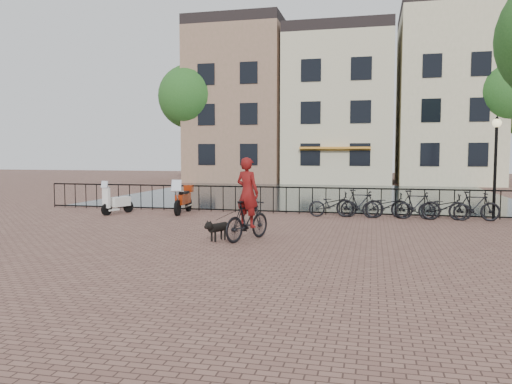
% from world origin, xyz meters
% --- Properties ---
extents(ground, '(100.00, 100.00, 0.00)m').
position_xyz_m(ground, '(0.00, 0.00, 0.00)').
color(ground, brown).
rests_on(ground, ground).
extents(canal_water, '(20.00, 20.00, 0.00)m').
position_xyz_m(canal_water, '(0.00, 17.30, 0.00)').
color(canal_water, black).
rests_on(canal_water, ground).
extents(railing, '(20.00, 0.05, 1.02)m').
position_xyz_m(railing, '(0.00, 8.00, 0.50)').
color(railing, black).
rests_on(railing, ground).
extents(canal_house_left, '(7.50, 9.00, 12.80)m').
position_xyz_m(canal_house_left, '(-7.50, 30.00, 6.40)').
color(canal_house_left, '#80664A').
rests_on(canal_house_left, ground).
extents(canal_house_mid, '(8.00, 9.50, 11.80)m').
position_xyz_m(canal_house_mid, '(0.50, 30.00, 5.90)').
color(canal_house_mid, beige).
rests_on(canal_house_mid, ground).
extents(canal_house_right, '(7.00, 9.00, 13.30)m').
position_xyz_m(canal_house_right, '(8.50, 30.00, 6.65)').
color(canal_house_right, '#BEB68D').
rests_on(canal_house_right, ground).
extents(tree_far_left, '(5.04, 5.04, 9.27)m').
position_xyz_m(tree_far_left, '(-11.00, 27.00, 6.73)').
color(tree_far_left, black).
rests_on(tree_far_left, ground).
extents(tree_far_right, '(4.76, 4.76, 8.76)m').
position_xyz_m(tree_far_right, '(12.00, 27.00, 6.35)').
color(tree_far_right, black).
rests_on(tree_far_right, ground).
extents(lamp_post, '(0.30, 0.30, 3.45)m').
position_xyz_m(lamp_post, '(7.20, 7.60, 2.38)').
color(lamp_post, black).
rests_on(lamp_post, ground).
extents(cyclist, '(1.23, 1.92, 2.55)m').
position_xyz_m(cyclist, '(0.01, 1.98, 0.97)').
color(cyclist, black).
rests_on(cyclist, ground).
extents(dog, '(0.59, 0.87, 0.56)m').
position_xyz_m(dog, '(-0.72, 1.76, 0.28)').
color(dog, black).
rests_on(dog, ground).
extents(motorcycle, '(0.62, 1.93, 1.35)m').
position_xyz_m(motorcycle, '(-3.82, 7.12, 0.68)').
color(motorcycle, maroon).
rests_on(motorcycle, ground).
extents(scooter, '(0.80, 1.46, 1.30)m').
position_xyz_m(scooter, '(-6.18, 6.43, 0.65)').
color(scooter, white).
rests_on(scooter, ground).
extents(parked_bike_0, '(1.79, 0.86, 0.90)m').
position_xyz_m(parked_bike_0, '(1.80, 7.40, 0.45)').
color(parked_bike_0, black).
rests_on(parked_bike_0, ground).
extents(parked_bike_1, '(1.69, 0.56, 1.00)m').
position_xyz_m(parked_bike_1, '(2.75, 7.40, 0.50)').
color(parked_bike_1, black).
rests_on(parked_bike_1, ground).
extents(parked_bike_2, '(1.73, 0.64, 0.90)m').
position_xyz_m(parked_bike_2, '(3.70, 7.40, 0.45)').
color(parked_bike_2, black).
rests_on(parked_bike_2, ground).
extents(parked_bike_3, '(1.71, 0.69, 1.00)m').
position_xyz_m(parked_bike_3, '(4.65, 7.40, 0.50)').
color(parked_bike_3, black).
rests_on(parked_bike_3, ground).
extents(parked_bike_4, '(1.73, 0.64, 0.90)m').
position_xyz_m(parked_bike_4, '(5.60, 7.40, 0.45)').
color(parked_bike_4, black).
rests_on(parked_bike_4, ground).
extents(parked_bike_5, '(1.68, 0.53, 1.00)m').
position_xyz_m(parked_bike_5, '(6.55, 7.40, 0.50)').
color(parked_bike_5, black).
rests_on(parked_bike_5, ground).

